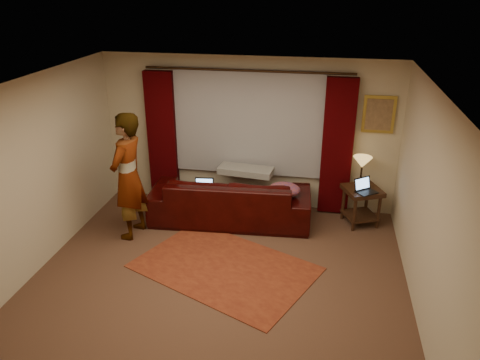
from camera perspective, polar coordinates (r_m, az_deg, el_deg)
name	(u,v)px	position (r m, az deg, el deg)	size (l,w,h in m)	color
floor	(216,284)	(6.37, -2.92, -12.54)	(5.00, 5.00, 0.01)	brown
ceiling	(211,89)	(5.28, -3.50, 10.97)	(5.00, 5.00, 0.02)	silver
wall_back	(248,134)	(7.99, 1.00, 5.68)	(5.00, 0.02, 2.60)	beige
wall_front	(135,338)	(3.71, -12.66, -18.30)	(5.00, 0.02, 2.60)	beige
wall_left	(28,180)	(6.71, -24.42, -0.05)	(0.02, 5.00, 2.60)	beige
wall_right	(429,213)	(5.71, 22.09, -3.70)	(0.02, 5.00, 2.60)	beige
sheer_curtain	(248,123)	(7.87, 0.94, 6.94)	(2.50, 0.05, 1.80)	#94939A
drape_left	(162,137)	(8.29, -9.45, 5.17)	(0.50, 0.14, 2.30)	#310002
drape_right	(337,148)	(7.83, 11.77, 3.88)	(0.50, 0.14, 2.30)	#310002
curtain_rod	(247,71)	(7.62, 0.91, 13.19)	(0.04, 0.04, 3.40)	#2F1E11
picture_frame	(379,114)	(7.78, 16.56, 7.68)	(0.50, 0.04, 0.60)	#B19138
sofa	(230,191)	(7.66, -1.17, -1.34)	(2.61, 1.13, 1.05)	black
throw_blanket	(246,155)	(7.71, 0.72, 3.09)	(0.90, 0.36, 0.11)	gray
clothing_pile	(284,190)	(7.46, 5.42, -1.24)	(0.51, 0.39, 0.22)	brown
laptop_sofa	(203,187)	(7.54, -4.49, -0.90)	(0.30, 0.33, 0.22)	black
area_rug	(225,267)	(6.67, -1.89, -10.59)	(2.37, 1.58, 0.01)	maroon
end_table	(361,206)	(7.88, 14.51, -3.09)	(0.55, 0.55, 0.63)	black
tiffany_lamp	(361,171)	(7.79, 14.58, 1.09)	(0.30, 0.30, 0.48)	olive
laptop_table	(367,186)	(7.57, 15.24, -0.74)	(0.30, 0.33, 0.22)	black
person	(128,177)	(7.23, -13.47, 0.41)	(0.58, 0.58, 1.97)	gray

